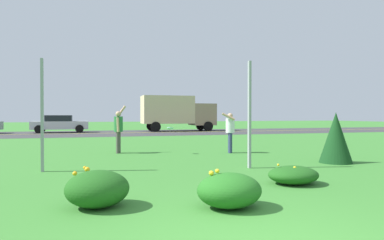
{
  "coord_description": "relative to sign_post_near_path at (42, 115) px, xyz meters",
  "views": [
    {
      "loc": [
        -1.78,
        -3.23,
        1.48
      ],
      "look_at": [
        2.21,
        10.1,
        1.28
      ],
      "focal_mm": 32.48,
      "sensor_mm": 36.0,
      "label": 1
    }
  ],
  "objects": [
    {
      "name": "ground_plane",
      "position": [
        2.93,
        6.23,
        -1.48
      ],
      "size": [
        120.0,
        120.0,
        0.0
      ],
      "primitive_type": "plane",
      "color": "#387A2D"
    },
    {
      "name": "highway_strip",
      "position": [
        2.93,
        18.99,
        -1.47
      ],
      "size": [
        120.0,
        9.75,
        0.01
      ],
      "primitive_type": "cube",
      "color": "#38383A",
      "rests_on": "ground"
    },
    {
      "name": "highway_center_stripe",
      "position": [
        2.93,
        18.99,
        -1.47
      ],
      "size": [
        120.0,
        0.16,
        0.0
      ],
      "primitive_type": "cube",
      "color": "yellow",
      "rests_on": "ground"
    },
    {
      "name": "daylily_clump_front_left",
      "position": [
        1.29,
        -4.02,
        -1.18
      ],
      "size": [
        1.02,
        0.98,
        0.61
      ],
      "color": "#1E5619",
      "rests_on": "ground"
    },
    {
      "name": "daylily_clump_mid_center",
      "position": [
        5.36,
        -3.29,
        -1.28
      ],
      "size": [
        1.1,
        0.94,
        0.43
      ],
      "color": "#1E5619",
      "rests_on": "ground"
    },
    {
      "name": "daylily_clump_mid_left",
      "position": [
        3.3,
        -4.66,
        -1.2
      ],
      "size": [
        1.05,
        0.93,
        0.62
      ],
      "color": "#23661E",
      "rests_on": "ground"
    },
    {
      "name": "sign_post_near_path",
      "position": [
        0.0,
        0.0,
        0.0
      ],
      "size": [
        0.07,
        0.1,
        2.95
      ],
      "color": "#93969B",
      "rests_on": "ground"
    },
    {
      "name": "sign_post_by_roadside",
      "position": [
        5.45,
        -1.0,
        0.01
      ],
      "size": [
        0.07,
        0.1,
        2.98
      ],
      "color": "#93969B",
      "rests_on": "ground"
    },
    {
      "name": "evergreen_shrub_side",
      "position": [
        8.47,
        -0.8,
        -0.7
      ],
      "size": [
        1.0,
        1.0,
        1.56
      ],
      "primitive_type": "cone",
      "color": "#143D19",
      "rests_on": "ground"
    },
    {
      "name": "person_thrower_green_shirt",
      "position": [
        2.27,
        3.89,
        -0.5
      ],
      "size": [
        0.49,
        0.52,
        1.86
      ],
      "color": "#287038",
      "rests_on": "ground"
    },
    {
      "name": "person_catcher_white_shirt",
      "position": [
        6.44,
        2.73,
        -0.55
      ],
      "size": [
        0.57,
        0.53,
        1.57
      ],
      "color": "silver",
      "rests_on": "ground"
    },
    {
      "name": "frisbee_pale_blue",
      "position": [
        4.13,
        3.04,
        -0.5
      ],
      "size": [
        0.26,
        0.24,
        0.13
      ],
      "color": "#ADD6E5"
    },
    {
      "name": "car_silver_center_left",
      "position": [
        -1.12,
        21.19,
        -0.74
      ],
      "size": [
        4.5,
        2.0,
        1.45
      ],
      "color": "#B7BABF",
      "rests_on": "ground"
    },
    {
      "name": "box_truck_tan",
      "position": [
        8.98,
        21.19,
        0.33
      ],
      "size": [
        6.7,
        2.46,
        3.2
      ],
      "color": "#937F60",
      "rests_on": "ground"
    }
  ]
}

